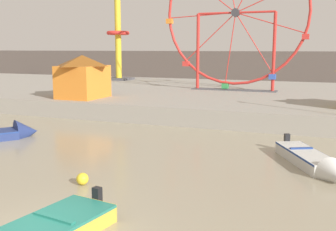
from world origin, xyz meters
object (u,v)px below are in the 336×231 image
at_px(drop_tower_yellow_tower, 118,33).
at_px(mooring_buoy_orange, 82,179).
at_px(carnival_booth_orange_canopy, 83,76).
at_px(motorboat_pale_grey, 315,162).
at_px(ferris_wheel_red_frame, 236,15).

relative_size(drop_tower_yellow_tower, mooring_buoy_orange, 29.82).
distance_m(carnival_booth_orange_canopy, mooring_buoy_orange, 16.91).
height_order(carnival_booth_orange_canopy, mooring_buoy_orange, carnival_booth_orange_canopy).
xyz_separation_m(motorboat_pale_grey, ferris_wheel_red_frame, (-7.43, 18.45, 7.34)).
bearing_deg(mooring_buoy_orange, motorboat_pale_grey, 33.56).
xyz_separation_m(ferris_wheel_red_frame, carnival_booth_orange_canopy, (-9.29, -9.49, -4.80)).
distance_m(drop_tower_yellow_tower, mooring_buoy_orange, 34.60).
xyz_separation_m(motorboat_pale_grey, mooring_buoy_orange, (-7.67, -5.09, -0.06)).
bearing_deg(ferris_wheel_red_frame, motorboat_pale_grey, -68.07).
distance_m(drop_tower_yellow_tower, carnival_booth_orange_canopy, 17.93).
xyz_separation_m(ferris_wheel_red_frame, mooring_buoy_orange, (-0.25, -23.54, -7.39)).
relative_size(drop_tower_yellow_tower, carnival_booth_orange_canopy, 3.46).
bearing_deg(motorboat_pale_grey, drop_tower_yellow_tower, -165.90).
height_order(motorboat_pale_grey, ferris_wheel_red_frame, ferris_wheel_red_frame).
bearing_deg(drop_tower_yellow_tower, motorboat_pale_grey, -48.43).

